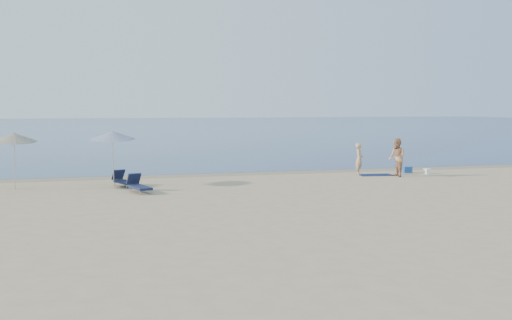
% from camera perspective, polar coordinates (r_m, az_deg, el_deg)
% --- Properties ---
extents(sea, '(240.00, 160.00, 0.01)m').
position_cam_1_polar(sea, '(113.11, -10.59, 2.95)').
color(sea, '#0C1F4C').
rests_on(sea, ground).
extents(wet_sand_strip, '(240.00, 1.60, 0.00)m').
position_cam_1_polar(wet_sand_strip, '(33.90, 2.63, -1.12)').
color(wet_sand_strip, '#847254').
rests_on(wet_sand_strip, ground).
extents(person_left, '(0.64, 0.71, 1.63)m').
position_cam_1_polar(person_left, '(33.04, 9.16, 0.09)').
color(person_left, tan).
rests_on(person_left, ground).
extents(person_right, '(0.80, 0.99, 1.91)m').
position_cam_1_polar(person_right, '(32.62, 12.41, 0.23)').
color(person_right, tan).
rests_on(person_right, ground).
extents(beach_towel, '(1.81, 1.15, 0.03)m').
position_cam_1_polar(beach_towel, '(33.13, 10.57, -1.31)').
color(beach_towel, '#0D1945').
rests_on(beach_towel, ground).
extents(white_bag, '(0.38, 0.35, 0.27)m').
position_cam_1_polar(white_bag, '(34.34, 14.96, -0.97)').
color(white_bag, white).
rests_on(white_bag, ground).
extents(blue_cooler, '(0.47, 0.35, 0.33)m').
position_cam_1_polar(blue_cooler, '(34.65, 13.29, -0.85)').
color(blue_cooler, '#1C4A99').
rests_on(blue_cooler, ground).
extents(umbrella_near, '(2.40, 2.41, 2.53)m').
position_cam_1_polar(umbrella_near, '(28.80, -12.64, 2.15)').
color(umbrella_near, silver).
rests_on(umbrella_near, ground).
extents(umbrella_far, '(2.16, 2.18, 2.50)m').
position_cam_1_polar(umbrella_far, '(28.80, -20.70, 1.90)').
color(umbrella_far, silver).
rests_on(umbrella_far, ground).
extents(lounger_left, '(1.04, 1.69, 0.71)m').
position_cam_1_polar(lounger_left, '(28.50, -11.65, -1.82)').
color(lounger_left, '#151C3A').
rests_on(lounger_left, ground).
extents(lounger_right, '(0.94, 1.76, 0.74)m').
position_cam_1_polar(lounger_right, '(26.48, -10.37, -2.27)').
color(lounger_right, '#151D3B').
rests_on(lounger_right, ground).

